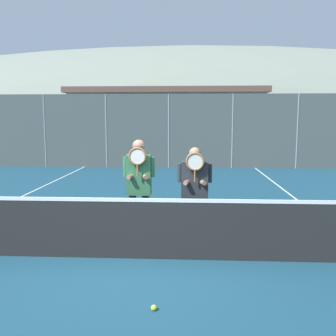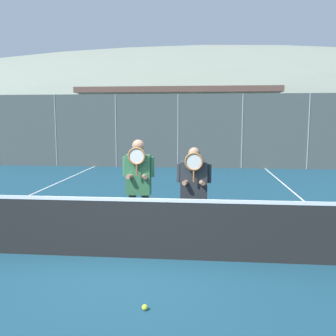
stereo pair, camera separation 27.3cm
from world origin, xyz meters
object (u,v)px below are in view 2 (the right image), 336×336
object	(u,v)px
car_far_left	(100,143)
car_left_of_center	(190,143)
player_leftmost	(139,183)
player_center_left	(194,189)
tennis_ball_on_court	(145,307)
car_center	(284,143)

from	to	relation	value
car_far_left	car_left_of_center	size ratio (longest dim) A/B	0.99
player_leftmost	car_left_of_center	bearing A→B (deg)	88.25
player_center_left	car_far_left	xyz separation A→B (m)	(-5.34, 13.11, -0.14)
tennis_ball_on_court	car_far_left	bearing A→B (deg)	107.48
player_leftmost	car_far_left	size ratio (longest dim) A/B	0.45
player_leftmost	player_center_left	xyz separation A→B (m)	(0.97, -0.05, -0.07)
car_left_of_center	car_far_left	bearing A→B (deg)	-178.87
tennis_ball_on_court	player_leftmost	bearing A→B (deg)	101.44
player_center_left	car_far_left	bearing A→B (deg)	112.17
player_center_left	tennis_ball_on_court	distance (m)	2.52
car_far_left	car_center	distance (m)	9.60
player_center_left	car_left_of_center	size ratio (longest dim) A/B	0.41
car_left_of_center	car_center	bearing A→B (deg)	1.28
car_far_left	car_left_of_center	xyz separation A→B (m)	(4.77, 0.09, 0.02)
car_far_left	car_center	xyz separation A→B (m)	(9.60, 0.20, 0.05)
player_center_left	car_center	xyz separation A→B (m)	(4.26, 13.31, -0.09)
player_leftmost	player_center_left	bearing A→B (deg)	-3.09
player_leftmost	car_far_left	distance (m)	13.77
player_center_left	car_center	world-z (taller)	car_center
player_center_left	car_left_of_center	world-z (taller)	car_left_of_center
car_far_left	car_center	bearing A→B (deg)	1.21
player_center_left	tennis_ball_on_court	size ratio (longest dim) A/B	25.33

